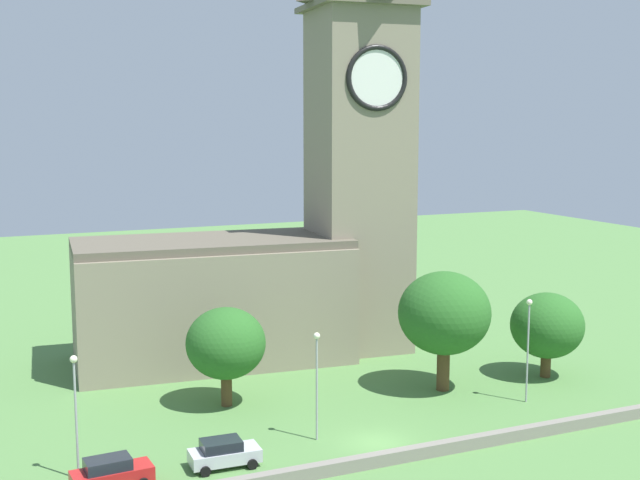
{
  "coord_description": "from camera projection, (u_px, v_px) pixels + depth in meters",
  "views": [
    {
      "loc": [
        -24.44,
        -46.05,
        20.83
      ],
      "look_at": [
        -0.13,
        9.03,
        12.27
      ],
      "focal_mm": 46.67,
      "sensor_mm": 36.0,
      "label": 1
    }
  ],
  "objects": [
    {
      "name": "tree_by_tower",
      "position": [
        226.0,
        344.0,
        60.93
      ],
      "size": [
        5.87,
        5.87,
        7.4
      ],
      "color": "brown",
      "rests_on": "ground"
    },
    {
      "name": "church",
      "position": [
        281.0,
        231.0,
        73.99
      ],
      "size": [
        30.89,
        13.25,
        35.6
      ],
      "color": "gray",
      "rests_on": "ground"
    },
    {
      "name": "car_red",
      "position": [
        111.0,
        473.0,
        47.49
      ],
      "size": [
        4.67,
        2.34,
        1.86
      ],
      "color": "red",
      "rests_on": "ground"
    },
    {
      "name": "streetlamp_west_end",
      "position": [
        75.0,
        398.0,
        48.26
      ],
      "size": [
        0.44,
        0.44,
        7.49
      ],
      "color": "#9EA0A5",
      "rests_on": "ground"
    },
    {
      "name": "tree_riverside_west",
      "position": [
        547.0,
        326.0,
        67.95
      ],
      "size": [
        5.98,
        5.98,
        7.04
      ],
      "color": "brown",
      "rests_on": "ground"
    },
    {
      "name": "tree_churchyard",
      "position": [
        444.0,
        313.0,
        64.34
      ],
      "size": [
        7.19,
        7.19,
        9.41
      ],
      "color": "brown",
      "rests_on": "ground"
    },
    {
      "name": "streetlamp_west_mid",
      "position": [
        317.0,
        369.0,
        54.27
      ],
      "size": [
        0.44,
        0.44,
        7.29
      ],
      "color": "#9EA0A5",
      "rests_on": "ground"
    },
    {
      "name": "car_silver",
      "position": [
        224.0,
        453.0,
        50.55
      ],
      "size": [
        4.34,
        2.4,
        1.72
      ],
      "color": "silver",
      "rests_on": "ground"
    },
    {
      "name": "quay_barrier",
      "position": [
        402.0,
        455.0,
        51.4
      ],
      "size": [
        54.94,
        0.7,
        0.8
      ],
      "primitive_type": "cube",
      "color": "gray",
      "rests_on": "ground"
    },
    {
      "name": "ground_plane",
      "position": [
        292.0,
        379.0,
        68.0
      ],
      "size": [
        200.0,
        200.0,
        0.0
      ],
      "primitive_type": "plane",
      "color": "#517F42"
    },
    {
      "name": "streetlamp_central",
      "position": [
        528.0,
        335.0,
        61.66
      ],
      "size": [
        0.44,
        0.44,
        7.87
      ],
      "color": "#9EA0A5",
      "rests_on": "ground"
    }
  ]
}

